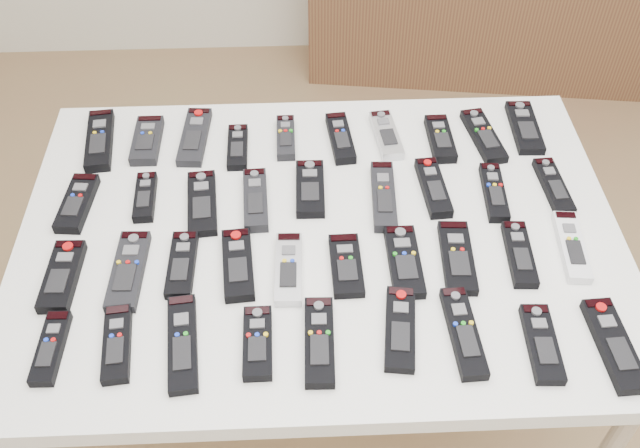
{
  "coord_description": "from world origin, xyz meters",
  "views": [
    {
      "loc": [
        -0.12,
        -0.93,
        1.86
      ],
      "look_at": [
        -0.08,
        0.08,
        0.8
      ],
      "focal_mm": 40.0,
      "sensor_mm": 36.0,
      "label": 1
    }
  ],
  "objects_px": {
    "remote_11": "(145,197)",
    "remote_26": "(457,257)",
    "remote_10": "(77,203)",
    "remote_20": "(128,271)",
    "remote_30": "(117,344)",
    "remote_37": "(614,345)",
    "remote_13": "(256,200)",
    "remote_19": "(62,276)",
    "remote_28": "(572,247)",
    "remote_34": "(400,329)",
    "remote_6": "(386,135)",
    "remote_27": "(519,254)",
    "remote_9": "(525,127)",
    "remote_12": "(202,203)",
    "remote_22": "(238,265)",
    "remote_35": "(463,332)",
    "remote_18": "(553,186)",
    "remote_0": "(100,140)",
    "remote_15": "(384,196)",
    "remote_7": "(440,139)",
    "table": "(320,249)",
    "remote_29": "(51,348)",
    "remote_25": "(404,262)",
    "remote_1": "(147,140)",
    "remote_17": "(494,192)",
    "remote_24": "(346,265)",
    "remote_31": "(183,343)",
    "remote_3": "(238,147)",
    "remote_5": "(340,138)",
    "remote_14": "(310,189)",
    "remote_36": "(542,344)",
    "remote_23": "(289,269)",
    "remote_16": "(433,188)",
    "remote_33": "(319,341)",
    "remote_8": "(483,136)",
    "remote_21": "(182,264)",
    "remote_2": "(195,137)"
  },
  "relations": [
    {
      "from": "remote_5",
      "to": "remote_18",
      "type": "distance_m",
      "value": 0.49
    },
    {
      "from": "table",
      "to": "remote_29",
      "type": "height_order",
      "value": "remote_29"
    },
    {
      "from": "remote_7",
      "to": "remote_18",
      "type": "height_order",
      "value": "remote_7"
    },
    {
      "from": "remote_11",
      "to": "remote_26",
      "type": "height_order",
      "value": "remote_11"
    },
    {
      "from": "remote_26",
      "to": "remote_37",
      "type": "bearing_deg",
      "value": -38.6
    },
    {
      "from": "remote_6",
      "to": "remote_29",
      "type": "height_order",
      "value": "remote_6"
    },
    {
      "from": "remote_6",
      "to": "remote_27",
      "type": "distance_m",
      "value": 0.44
    },
    {
      "from": "remote_5",
      "to": "remote_30",
      "type": "xyz_separation_m",
      "value": [
        -0.44,
        -0.55,
        -0.0
      ]
    },
    {
      "from": "remote_28",
      "to": "remote_34",
      "type": "xyz_separation_m",
      "value": [
        -0.37,
        -0.18,
        0.0
      ]
    },
    {
      "from": "remote_10",
      "to": "remote_20",
      "type": "bearing_deg",
      "value": -49.41
    },
    {
      "from": "remote_6",
      "to": "remote_36",
      "type": "xyz_separation_m",
      "value": [
        0.22,
        -0.59,
        -0.0
      ]
    },
    {
      "from": "remote_24",
      "to": "remote_36",
      "type": "distance_m",
      "value": 0.39
    },
    {
      "from": "remote_30",
      "to": "remote_37",
      "type": "relative_size",
      "value": 0.83
    },
    {
      "from": "remote_17",
      "to": "remote_19",
      "type": "height_order",
      "value": "remote_19"
    },
    {
      "from": "remote_11",
      "to": "remote_28",
      "type": "xyz_separation_m",
      "value": [
        0.88,
        -0.18,
        -0.0
      ]
    },
    {
      "from": "remote_0",
      "to": "remote_16",
      "type": "xyz_separation_m",
      "value": [
        0.75,
        -0.19,
        0.0
      ]
    },
    {
      "from": "remote_3",
      "to": "remote_0",
      "type": "bearing_deg",
      "value": 172.97
    },
    {
      "from": "remote_7",
      "to": "remote_12",
      "type": "distance_m",
      "value": 0.57
    },
    {
      "from": "remote_2",
      "to": "remote_37",
      "type": "height_order",
      "value": "remote_37"
    },
    {
      "from": "remote_13",
      "to": "remote_19",
      "type": "relative_size",
      "value": 1.04
    },
    {
      "from": "remote_6",
      "to": "remote_15",
      "type": "relative_size",
      "value": 0.81
    },
    {
      "from": "remote_35",
      "to": "remote_37",
      "type": "height_order",
      "value": "same"
    },
    {
      "from": "remote_25",
      "to": "remote_13",
      "type": "bearing_deg",
      "value": 147.31
    },
    {
      "from": "remote_27",
      "to": "remote_28",
      "type": "relative_size",
      "value": 0.91
    },
    {
      "from": "remote_7",
      "to": "remote_20",
      "type": "xyz_separation_m",
      "value": [
        -0.67,
        -0.37,
        -0.0
      ]
    },
    {
      "from": "remote_8",
      "to": "remote_27",
      "type": "distance_m",
      "value": 0.37
    },
    {
      "from": "remote_36",
      "to": "remote_23",
      "type": "bearing_deg",
      "value": 159.43
    },
    {
      "from": "remote_2",
      "to": "remote_10",
      "type": "distance_m",
      "value": 0.32
    },
    {
      "from": "remote_20",
      "to": "remote_36",
      "type": "xyz_separation_m",
      "value": [
        0.76,
        -0.2,
        0.0
      ]
    },
    {
      "from": "remote_21",
      "to": "remote_29",
      "type": "distance_m",
      "value": 0.28
    },
    {
      "from": "remote_33",
      "to": "remote_30",
      "type": "bearing_deg",
      "value": 179.79
    },
    {
      "from": "remote_7",
      "to": "remote_5",
      "type": "bearing_deg",
      "value": 176.11
    },
    {
      "from": "remote_12",
      "to": "remote_2",
      "type": "bearing_deg",
      "value": 93.68
    },
    {
      "from": "remote_7",
      "to": "remote_0",
      "type": "bearing_deg",
      "value": 177.1
    },
    {
      "from": "remote_31",
      "to": "remote_37",
      "type": "bearing_deg",
      "value": -8.73
    },
    {
      "from": "remote_18",
      "to": "remote_0",
      "type": "bearing_deg",
      "value": 166.1
    },
    {
      "from": "remote_0",
      "to": "remote_27",
      "type": "relative_size",
      "value": 1.23
    },
    {
      "from": "remote_22",
      "to": "remote_23",
      "type": "bearing_deg",
      "value": -12.34
    },
    {
      "from": "remote_14",
      "to": "remote_19",
      "type": "height_order",
      "value": "remote_19"
    },
    {
      "from": "remote_5",
      "to": "remote_28",
      "type": "relative_size",
      "value": 0.92
    },
    {
      "from": "table",
      "to": "remote_29",
      "type": "bearing_deg",
      "value": -150.81
    },
    {
      "from": "remote_1",
      "to": "remote_18",
      "type": "height_order",
      "value": "remote_1"
    },
    {
      "from": "remote_11",
      "to": "remote_23",
      "type": "height_order",
      "value": "remote_11"
    },
    {
      "from": "remote_6",
      "to": "remote_24",
      "type": "bearing_deg",
      "value": -113.48
    },
    {
      "from": "table",
      "to": "remote_28",
      "type": "xyz_separation_m",
      "value": [
        0.5,
        -0.07,
        0.07
      ]
    },
    {
      "from": "remote_24",
      "to": "remote_25",
      "type": "xyz_separation_m",
      "value": [
        0.12,
        0.0,
        0.0
      ]
    },
    {
      "from": "remote_9",
      "to": "remote_34",
      "type": "bearing_deg",
      "value": -120.87
    },
    {
      "from": "remote_8",
      "to": "remote_29",
      "type": "relative_size",
      "value": 1.23
    },
    {
      "from": "table",
      "to": "remote_23",
      "type": "distance_m",
      "value": 0.14
    },
    {
      "from": "remote_12",
      "to": "remote_22",
      "type": "bearing_deg",
      "value": -69.71
    }
  ]
}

